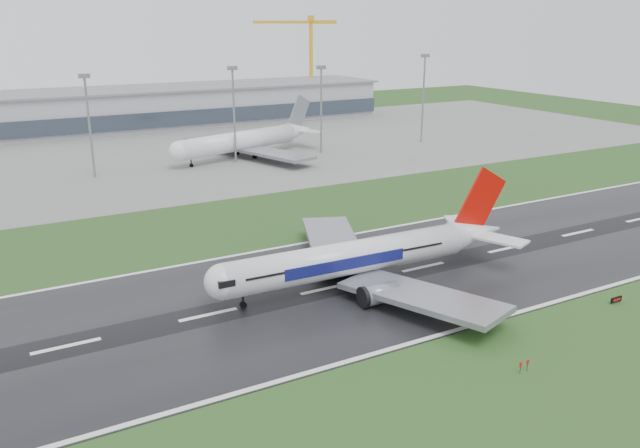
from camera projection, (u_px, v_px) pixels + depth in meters
ground at (325, 289)px, 104.71m from camera, size 520.00×520.00×0.00m
runway at (325, 289)px, 104.69m from camera, size 400.00×45.00×0.10m
apron at (136, 156)px, 208.89m from camera, size 400.00×130.00×0.08m
terminal at (98, 111)px, 256.66m from camera, size 240.00×36.00×15.00m
main_airliner at (369, 235)px, 104.97m from camera, size 57.53×54.94×16.53m
parked_airliner at (244, 130)px, 204.20m from camera, size 72.57×69.93×17.23m
tower_crane at (311, 63)px, 313.40m from camera, size 45.14×4.74×44.48m
runway_sign at (616, 300)px, 99.47m from camera, size 2.30×0.73×1.04m
floodmast_2 at (90, 129)px, 175.79m from camera, size 0.64×0.64×27.26m
floodmast_3 at (234, 117)px, 195.28m from camera, size 0.64×0.64×27.92m
floodmast_4 at (321, 112)px, 209.45m from camera, size 0.64×0.64×27.16m
floodmast_5 at (423, 101)px, 228.30m from camera, size 0.64×0.64×29.79m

